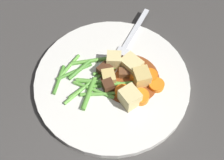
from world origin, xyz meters
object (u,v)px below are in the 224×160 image
Objects in this scene: dinner_plate at (112,82)px; meat_chunk_0 at (105,70)px; meat_chunk_1 at (108,86)px; potato_chunk_3 at (114,60)px; potato_chunk_0 at (130,97)px; potato_chunk_1 at (131,65)px; carrot_slice_0 at (157,85)px; meat_chunk_2 at (124,73)px; carrot_slice_1 at (141,97)px; fork at (129,41)px; potato_chunk_4 at (109,78)px; potato_chunk_2 at (142,77)px; carrot_slice_3 at (137,74)px; carrot_slice_4 at (150,78)px; carrot_slice_2 at (123,92)px.

meat_chunk_0 reaches higher than dinner_plate.
potato_chunk_3 is at bearing 74.50° from meat_chunk_1.
potato_chunk_0 is 0.07m from potato_chunk_1.
meat_chunk_2 is at bearing 153.85° from carrot_slice_0.
potato_chunk_3 is (-0.04, 0.08, 0.01)m from carrot_slice_1.
potato_chunk_3 reaches higher than fork.
dinner_plate is 8.76× the size of potato_chunk_0.
potato_chunk_3 is at bearing 118.32° from carrot_slice_1.
potato_chunk_3 is 1.07× the size of potato_chunk_4.
carrot_slice_0 is 0.85× the size of potato_chunk_0.
meat_chunk_1 is at bearing -114.37° from fork.
dinner_plate is at bearing -53.42° from meat_chunk_0.
potato_chunk_0 reaches higher than potato_chunk_2.
carrot_slice_3 reaches higher than dinner_plate.
potato_chunk_4 reaches higher than fork.
carrot_slice_3 is (0.05, 0.01, 0.01)m from dinner_plate.
meat_chunk_2 reaches higher than dinner_plate.
carrot_slice_3 is 0.19× the size of fork.
carrot_slice_4 is at bearing -3.77° from dinner_plate.
fork is at bearing 63.07° from potato_chunk_4.
meat_chunk_2 is at bearing 18.44° from dinner_plate.
meat_chunk_0 is 1.15× the size of meat_chunk_1.
potato_chunk_3 is 1.36× the size of meat_chunk_2.
potato_chunk_1 is at bearing 68.70° from carrot_slice_2.
potato_chunk_4 is 0.02m from meat_chunk_0.
meat_chunk_2 is (0.01, 0.04, 0.00)m from carrot_slice_2.
fork is (0.00, 0.07, -0.01)m from potato_chunk_1.
potato_chunk_1 is (-0.04, 0.04, 0.01)m from carrot_slice_0.
meat_chunk_1 is (-0.01, -0.05, -0.00)m from potato_chunk_3.
meat_chunk_2 is at bearing 164.93° from carrot_slice_4.
potato_chunk_2 reaches higher than dinner_plate.
meat_chunk_0 is 1.13× the size of meat_chunk_2.
potato_chunk_2 is 0.07m from meat_chunk_0.
meat_chunk_2 is (-0.00, 0.06, -0.01)m from potato_chunk_0.
potato_chunk_1 is 1.54× the size of meat_chunk_0.
dinner_plate is 0.06m from potato_chunk_2.
meat_chunk_1 is 0.98× the size of meat_chunk_2.
meat_chunk_0 is at bearing 158.51° from carrot_slice_0.
potato_chunk_4 reaches higher than carrot_slice_4.
dinner_plate is 7.96× the size of potato_chunk_1.
fork is at bearing 94.27° from carrot_slice_3.
potato_chunk_3 is 1.40× the size of meat_chunk_1.
carrot_slice_3 is at bearing 143.29° from carrot_slice_0.
carrot_slice_0 is at bearing -21.49° from meat_chunk_0.
potato_chunk_3 is 0.18× the size of fork.
meat_chunk_2 is at bearing 152.59° from potato_chunk_2.
potato_chunk_2 reaches higher than carrot_slice_1.
meat_chunk_1 is at bearing -139.61° from potato_chunk_1.
dinner_plate is 0.05m from potato_chunk_1.
meat_chunk_1 reaches higher than dinner_plate.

